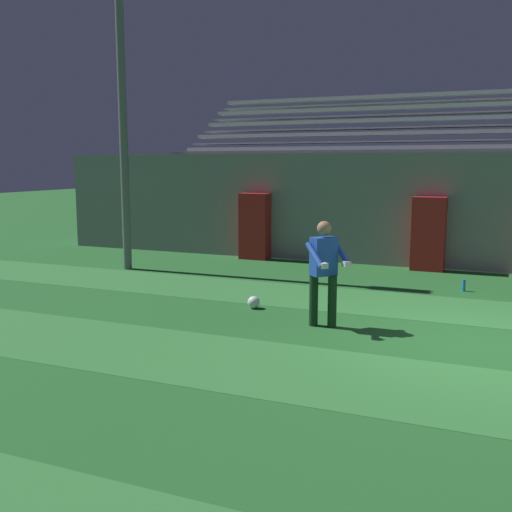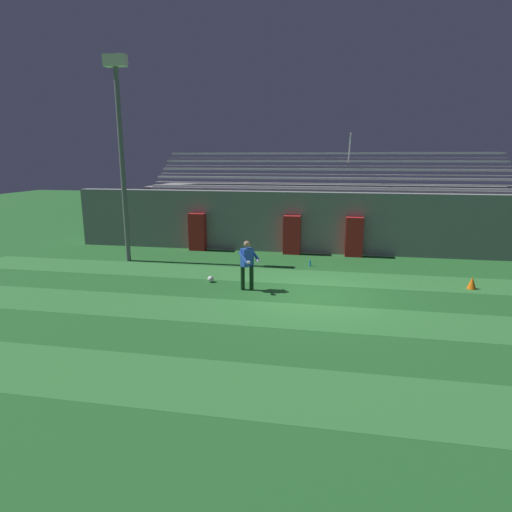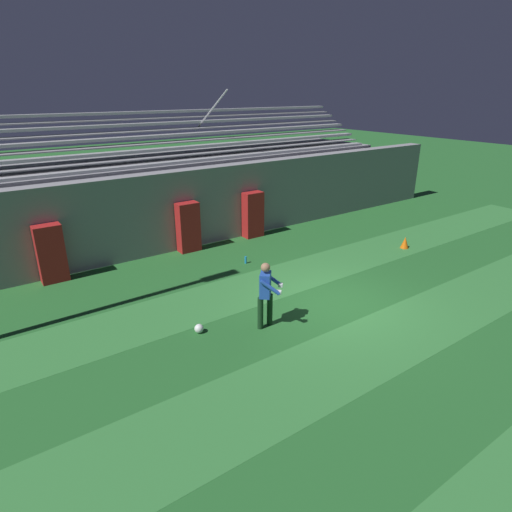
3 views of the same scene
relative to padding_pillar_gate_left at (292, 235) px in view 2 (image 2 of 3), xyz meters
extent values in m
plane|color=#236028|center=(1.39, -5.95, -0.88)|extent=(80.00, 80.00, 0.00)
cube|color=#337A38|center=(1.39, -11.95, -0.88)|extent=(28.00, 2.02, 0.01)
cube|color=#337A38|center=(1.39, -7.90, -0.88)|extent=(28.00, 2.02, 0.01)
cube|color=#337A38|center=(1.39, -3.86, -0.88)|extent=(28.00, 2.02, 0.01)
cube|color=gray|center=(1.39, 0.55, 0.52)|extent=(24.00, 0.60, 2.80)
cube|color=#B21E1E|center=(0.00, 0.00, 0.00)|extent=(0.77, 0.44, 1.76)
cube|color=#B21E1E|center=(2.78, 0.00, 0.00)|extent=(0.77, 0.44, 1.76)
cube|color=#B21E1E|center=(-4.50, 0.00, 0.00)|extent=(0.77, 0.44, 1.76)
cube|color=gray|center=(1.39, 2.90, 0.57)|extent=(18.00, 3.90, 2.90)
cube|color=#B7B7BC|center=(1.39, 1.30, 2.07)|extent=(17.10, 0.36, 0.10)
cube|color=gray|center=(1.39, 1.10, 1.84)|extent=(17.10, 0.60, 0.04)
cube|color=#B7B7BC|center=(1.39, 2.00, 2.47)|extent=(17.10, 0.36, 0.10)
cube|color=gray|center=(1.39, 1.80, 2.24)|extent=(17.10, 0.60, 0.04)
cube|color=#B7B7BC|center=(1.39, 2.70, 2.87)|extent=(17.10, 0.36, 0.10)
cube|color=gray|center=(1.39, 2.50, 2.64)|extent=(17.10, 0.60, 0.04)
cube|color=#B7B7BC|center=(1.39, 3.40, 3.27)|extent=(17.10, 0.36, 0.10)
cube|color=gray|center=(1.39, 3.20, 3.04)|extent=(17.10, 0.60, 0.04)
cube|color=#B7B7BC|center=(1.39, 4.10, 3.67)|extent=(17.10, 0.36, 0.10)
cube|color=gray|center=(1.39, 3.90, 3.44)|extent=(17.10, 0.60, 0.04)
cylinder|color=#B7B7BC|center=(2.45, 2.45, 3.72)|extent=(0.06, 2.63, 1.65)
cylinder|color=slate|center=(-6.76, -2.61, 3.02)|extent=(0.20, 0.20, 7.79)
cube|color=#F2EDCC|center=(-6.76, -2.61, 7.13)|extent=(0.90, 0.36, 0.44)
cylinder|color=#143319|center=(-0.74, -5.78, -0.47)|extent=(0.20, 0.20, 0.82)
cylinder|color=#143319|center=(-1.04, -5.80, -0.47)|extent=(0.20, 0.20, 0.82)
cube|color=#234CB2|center=(-0.89, -5.79, 0.24)|extent=(0.44, 0.44, 0.60)
sphere|color=#A37556|center=(-0.89, -5.79, 0.68)|extent=(0.22, 0.22, 0.22)
cylinder|color=#234CB2|center=(-0.63, -5.71, 0.29)|extent=(0.41, 0.39, 0.37)
cylinder|color=#234CB2|center=(-0.96, -6.06, 0.29)|extent=(0.41, 0.39, 0.37)
cube|color=silver|center=(-0.51, -5.88, 0.16)|extent=(0.16, 0.16, 0.08)
cube|color=silver|center=(-0.78, -6.17, 0.16)|extent=(0.16, 0.16, 0.08)
sphere|color=white|center=(-2.36, -5.13, -0.77)|extent=(0.22, 0.22, 0.22)
cone|color=orange|center=(6.54, -4.29, -0.67)|extent=(0.30, 0.30, 0.42)
cylinder|color=#1E8CD8|center=(0.98, -2.16, -0.76)|extent=(0.07, 0.07, 0.24)
camera|label=1|loc=(1.69, -14.66, 1.67)|focal=42.00mm
camera|label=2|loc=(1.91, -19.21, 3.43)|focal=30.00mm
camera|label=3|loc=(-6.34, -13.12, 4.55)|focal=30.00mm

